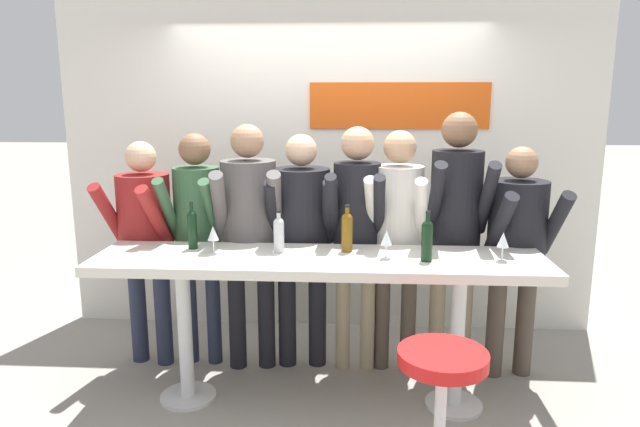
{
  "coord_description": "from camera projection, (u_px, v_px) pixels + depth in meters",
  "views": [
    {
      "loc": [
        0.21,
        -3.35,
        1.94
      ],
      "look_at": [
        0.0,
        0.09,
        1.22
      ],
      "focal_mm": 32.0,
      "sensor_mm": 36.0,
      "label": 1
    }
  ],
  "objects": [
    {
      "name": "wine_glass_1",
      "position": [
        386.0,
        239.0,
        3.41
      ],
      "size": [
        0.07,
        0.07,
        0.18
      ],
      "color": "silver",
      "rests_on": "tasting_table"
    },
    {
      "name": "person_rightmost",
      "position": [
        517.0,
        239.0,
        3.84
      ],
      "size": [
        0.51,
        0.59,
        1.61
      ],
      "rotation": [
        0.0,
        0.0,
        0.15
      ],
      "color": "#473D33",
      "rests_on": "ground_plane"
    },
    {
      "name": "wine_glass_0",
      "position": [
        213.0,
        234.0,
        3.52
      ],
      "size": [
        0.07,
        0.07,
        0.18
      ],
      "color": "silver",
      "rests_on": "tasting_table"
    },
    {
      "name": "wine_bottle_1",
      "position": [
        279.0,
        233.0,
        3.55
      ],
      "size": [
        0.07,
        0.07,
        0.27
      ],
      "color": "#B7BCC1",
      "rests_on": "tasting_table"
    },
    {
      "name": "wine_glass_2",
      "position": [
        503.0,
        241.0,
        3.36
      ],
      "size": [
        0.07,
        0.07,
        0.18
      ],
      "color": "silver",
      "rests_on": "tasting_table"
    },
    {
      "name": "tasting_table",
      "position": [
        319.0,
        277.0,
        3.51
      ],
      "size": [
        2.77,
        0.62,
        0.97
      ],
      "color": "silver",
      "rests_on": "ground_plane"
    },
    {
      "name": "wine_bottle_3",
      "position": [
        347.0,
        230.0,
        3.57
      ],
      "size": [
        0.07,
        0.07,
        0.3
      ],
      "color": "brown",
      "rests_on": "tasting_table"
    },
    {
      "name": "bar_stool",
      "position": [
        441.0,
        395.0,
        2.84
      ],
      "size": [
        0.47,
        0.47,
        0.71
      ],
      "color": "silver",
      "rests_on": "ground_plane"
    },
    {
      "name": "back_wall",
      "position": [
        330.0,
        166.0,
        4.7
      ],
      "size": [
        4.37,
        0.12,
        2.74
      ],
      "color": "silver",
      "rests_on": "ground_plane"
    },
    {
      "name": "person_far_left",
      "position": [
        145.0,
        230.0,
        4.03
      ],
      "size": [
        0.5,
        0.59,
        1.63
      ],
      "rotation": [
        0.0,
        0.0,
        -0.19
      ],
      "color": "#23283D",
      "rests_on": "ground_plane"
    },
    {
      "name": "person_center",
      "position": [
        302.0,
        227.0,
        3.99
      ],
      "size": [
        0.5,
        0.58,
        1.68
      ],
      "rotation": [
        0.0,
        0.0,
        0.07
      ],
      "color": "black",
      "rests_on": "ground_plane"
    },
    {
      "name": "person_center_right",
      "position": [
        356.0,
        221.0,
        3.92
      ],
      "size": [
        0.4,
        0.53,
        1.74
      ],
      "rotation": [
        0.0,
        0.0,
        -0.05
      ],
      "color": "gray",
      "rests_on": "ground_plane"
    },
    {
      "name": "person_right",
      "position": [
        398.0,
        225.0,
        3.91
      ],
      "size": [
        0.45,
        0.57,
        1.71
      ],
      "rotation": [
        0.0,
        0.0,
        -0.15
      ],
      "color": "#473D33",
      "rests_on": "ground_plane"
    },
    {
      "name": "person_far_right",
      "position": [
        456.0,
        213.0,
        3.9
      ],
      "size": [
        0.42,
        0.55,
        1.83
      ],
      "rotation": [
        0.0,
        0.0,
        0.01
      ],
      "color": "gray",
      "rests_on": "ground_plane"
    },
    {
      "name": "ground_plane",
      "position": [
        319.0,
        402.0,
        3.68
      ],
      "size": [
        40.0,
        40.0,
        0.0
      ],
      "primitive_type": "plane",
      "color": "gray"
    },
    {
      "name": "wine_bottle_0",
      "position": [
        192.0,
        228.0,
        3.64
      ],
      "size": [
        0.06,
        0.06,
        0.31
      ],
      "color": "black",
      "rests_on": "tasting_table"
    },
    {
      "name": "wine_bottle_2",
      "position": [
        427.0,
        238.0,
        3.36
      ],
      "size": [
        0.07,
        0.07,
        0.3
      ],
      "color": "black",
      "rests_on": "tasting_table"
    },
    {
      "name": "person_left",
      "position": [
        197.0,
        223.0,
        4.02
      ],
      "size": [
        0.4,
        0.52,
        1.69
      ],
      "rotation": [
        0.0,
        0.0,
        -0.05
      ],
      "color": "#23283D",
      "rests_on": "ground_plane"
    },
    {
      "name": "person_center_left",
      "position": [
        249.0,
        222.0,
        3.94
      ],
      "size": [
        0.5,
        0.6,
        1.75
      ],
      "rotation": [
        0.0,
        0.0,
        0.12
      ],
      "color": "black",
      "rests_on": "ground_plane"
    }
  ]
}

